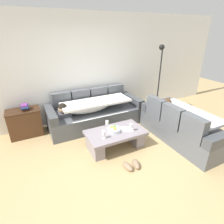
% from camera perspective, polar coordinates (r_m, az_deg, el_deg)
% --- Properties ---
extents(ground_plane, '(14.00, 14.00, 0.00)m').
position_cam_1_polar(ground_plane, '(3.56, 2.75, -15.45)').
color(ground_plane, tan).
extents(back_wall, '(9.00, 0.10, 2.70)m').
position_cam_1_polar(back_wall, '(4.81, -9.81, 12.94)').
color(back_wall, white).
rests_on(back_wall, ground_plane).
extents(couch_along_wall, '(2.37, 0.92, 0.88)m').
position_cam_1_polar(couch_along_wall, '(4.68, -5.71, -0.31)').
color(couch_along_wall, '#53575E').
rests_on(couch_along_wall, ground_plane).
extents(couch_near_window, '(0.92, 1.97, 0.88)m').
position_cam_1_polar(couch_near_window, '(4.34, 21.21, -4.03)').
color(couch_near_window, '#53575E').
rests_on(couch_near_window, ground_plane).
extents(coffee_table, '(1.20, 0.68, 0.38)m').
position_cam_1_polar(coffee_table, '(3.81, 1.09, -7.96)').
color(coffee_table, gray).
rests_on(coffee_table, ground_plane).
extents(fruit_bowl, '(0.28, 0.28, 0.10)m').
position_cam_1_polar(fruit_bowl, '(3.73, 0.63, -5.48)').
color(fruit_bowl, silver).
rests_on(fruit_bowl, coffee_table).
extents(wine_glass_near_left, '(0.07, 0.07, 0.17)m').
position_cam_1_polar(wine_glass_near_left, '(3.46, -2.65, -6.67)').
color(wine_glass_near_left, silver).
rests_on(wine_glass_near_left, coffee_table).
extents(wine_glass_near_right, '(0.07, 0.07, 0.17)m').
position_cam_1_polar(wine_glass_near_right, '(3.72, 6.07, -4.39)').
color(wine_glass_near_right, silver).
rests_on(wine_glass_near_right, coffee_table).
extents(wine_glass_far_back, '(0.07, 0.07, 0.17)m').
position_cam_1_polar(wine_glass_far_back, '(3.82, -1.59, -3.49)').
color(wine_glass_far_back, silver).
rests_on(wine_glass_far_back, coffee_table).
extents(open_magazine, '(0.34, 0.30, 0.01)m').
position_cam_1_polar(open_magazine, '(3.83, 4.58, -5.35)').
color(open_magazine, white).
rests_on(open_magazine, coffee_table).
extents(side_cabinet, '(0.72, 0.44, 0.64)m').
position_cam_1_polar(side_cabinet, '(4.65, -25.66, -3.09)').
color(side_cabinet, '#4F301B').
rests_on(side_cabinet, ground_plane).
extents(book_stack_on_cabinet, '(0.18, 0.21, 0.13)m').
position_cam_1_polar(book_stack_on_cabinet, '(4.50, -25.78, 1.39)').
color(book_stack_on_cabinet, red).
rests_on(book_stack_on_cabinet, side_cabinet).
extents(floor_lamp, '(0.33, 0.31, 1.95)m').
position_cam_1_polar(floor_lamp, '(5.23, 14.61, 10.81)').
color(floor_lamp, black).
rests_on(floor_lamp, ground_plane).
extents(pair_of_shoes, '(0.34, 0.30, 0.09)m').
position_cam_1_polar(pair_of_shoes, '(3.45, 6.28, -16.25)').
color(pair_of_shoes, '#8C7259').
rests_on(pair_of_shoes, ground_plane).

